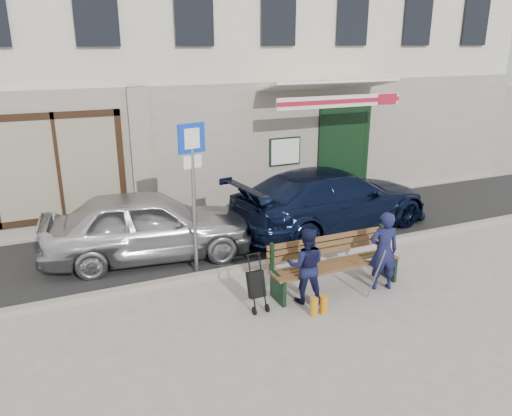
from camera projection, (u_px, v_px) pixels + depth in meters
ground at (293, 305)px, 8.27m from camera, size 80.00×80.00×0.00m
asphalt_lane at (227, 240)px, 10.96m from camera, size 60.00×3.20×0.01m
curb at (256, 266)px, 9.55m from camera, size 60.00×0.18×0.12m
building at (157, 11)px, 14.04m from camera, size 20.00×8.27×10.00m
car_silver at (148, 225)px, 9.89m from camera, size 4.27×2.15×1.39m
car_navy at (332, 199)px, 11.41m from camera, size 5.17×2.68×1.43m
parking_sign at (193, 175)px, 8.84m from camera, size 0.52×0.14×2.82m
bench at (333, 265)px, 8.68m from camera, size 2.40×1.17×0.98m
man at (384, 251)px, 8.61m from camera, size 0.59×0.47×1.42m
woman at (306, 265)px, 8.20m from camera, size 0.78×0.72×1.30m
stroller at (256, 286)px, 8.04m from camera, size 0.28×0.39×0.92m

